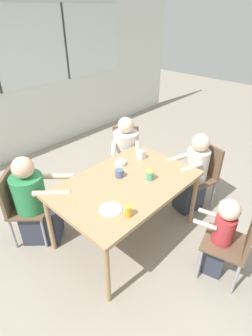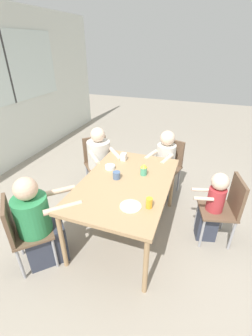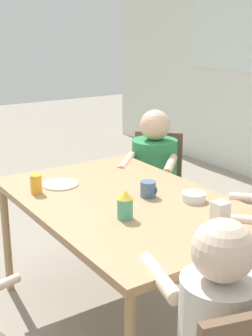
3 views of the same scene
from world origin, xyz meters
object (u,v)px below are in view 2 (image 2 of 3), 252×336
(person_man_blue_shirt, at_px, (164,168))
(person_man_teal_shirt, at_px, (100,166))
(person_toddler, at_px, (212,208))
(milk_carton_small, at_px, (124,157))
(chair_for_woman_green_shirt, at_px, (21,228))
(bowl_white_shallow, at_px, (110,167))
(person_woman_green_shirt, at_px, (40,226))
(juice_glass, at_px, (149,203))
(chair_for_toddler, at_px, (226,205))
(chair_for_man_teal_shirt, at_px, (97,159))
(chair_for_man_blue_shirt, at_px, (169,162))
(coffee_mug, at_px, (117,175))
(sippy_cup, at_px, (144,169))

(person_man_blue_shirt, bearing_deg, person_man_teal_shirt, 29.88)
(person_toddler, distance_m, milk_carton_small, 1.28)
(chair_for_woman_green_shirt, bearing_deg, bowl_white_shallow, 107.97)
(person_woman_green_shirt, distance_m, juice_glass, 1.19)
(chair_for_toddler, bearing_deg, juice_glass, 115.94)
(person_toddler, bearing_deg, chair_for_man_teal_shirt, 57.41)
(chair_for_man_teal_shirt, xyz_separation_m, bowl_white_shallow, (-0.63, -0.51, 0.27))
(chair_for_woman_green_shirt, xyz_separation_m, chair_for_toddler, (1.11, -1.98, 0.00))
(person_toddler, bearing_deg, chair_for_woman_green_shirt, 106.42)
(chair_for_man_blue_shirt, bearing_deg, person_man_teal_shirt, 37.43)
(person_man_teal_shirt, bearing_deg, bowl_white_shallow, 84.42)
(chair_for_man_blue_shirt, bearing_deg, chair_for_toddler, 149.72)
(chair_for_man_blue_shirt, bearing_deg, person_woman_green_shirt, 76.25)
(chair_for_man_teal_shirt, bearing_deg, chair_for_toddler, 120.26)
(chair_for_man_blue_shirt, bearing_deg, person_toddler, 142.89)
(person_woman_green_shirt, distance_m, bowl_white_shallow, 1.06)
(chair_for_man_teal_shirt, distance_m, milk_carton_small, 0.75)
(chair_for_man_teal_shirt, bearing_deg, milk_carton_small, 105.93)
(person_toddler, bearing_deg, coffee_mug, 86.92)
(chair_for_man_blue_shirt, xyz_separation_m, chair_for_toddler, (-0.85, -0.83, 0.00))
(chair_for_toddler, relative_size, sippy_cup, 5.93)
(chair_for_man_teal_shirt, relative_size, milk_carton_small, 8.59)
(person_man_blue_shirt, distance_m, sippy_cup, 0.84)
(person_man_teal_shirt, relative_size, person_toddler, 1.17)
(sippy_cup, xyz_separation_m, juice_glass, (-0.58, -0.22, -0.02))
(chair_for_man_blue_shirt, xyz_separation_m, person_man_blue_shirt, (-0.16, 0.04, -0.02))
(juice_glass, bearing_deg, bowl_white_shallow, 48.65)
(chair_for_man_teal_shirt, height_order, bowl_white_shallow, chair_for_man_teal_shirt)
(chair_for_man_teal_shirt, relative_size, person_man_teal_shirt, 0.80)
(person_woman_green_shirt, relative_size, sippy_cup, 7.39)
(person_toddler, height_order, sippy_cup, person_toddler)
(person_toddler, distance_m, juice_glass, 0.95)
(person_woman_green_shirt, height_order, sippy_cup, person_woman_green_shirt)
(coffee_mug, distance_m, milk_carton_small, 0.48)
(sippy_cup, bearing_deg, person_man_blue_shirt, -9.08)
(person_man_blue_shirt, xyz_separation_m, bowl_white_shallow, (-0.76, 0.56, 0.30))
(sippy_cup, bearing_deg, person_man_teal_shirt, 58.61)
(person_man_blue_shirt, xyz_separation_m, person_man_teal_shirt, (-0.25, 0.96, -0.02))
(chair_for_man_blue_shirt, height_order, chair_for_toddler, same)
(person_man_teal_shirt, bearing_deg, person_toddler, 120.56)
(chair_for_woman_green_shirt, bearing_deg, coffee_mug, 95.78)
(coffee_mug, xyz_separation_m, sippy_cup, (0.19, -0.28, 0.03))
(person_man_blue_shirt, distance_m, bowl_white_shallow, 0.99)
(chair_for_toddler, bearing_deg, person_woman_green_shirt, 104.09)
(chair_for_man_blue_shirt, relative_size, milk_carton_small, 8.59)
(chair_for_man_teal_shirt, bearing_deg, person_woman_green_shirt, 49.98)
(chair_for_toddler, bearing_deg, person_man_blue_shirt, 37.59)
(person_man_blue_shirt, height_order, bowl_white_shallow, person_man_blue_shirt)
(milk_carton_small, relative_size, bowl_white_shallow, 0.79)
(chair_for_man_teal_shirt, bearing_deg, person_man_teal_shirt, 90.00)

